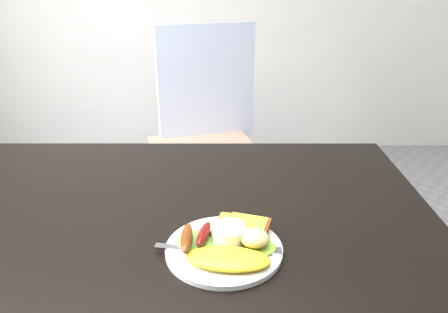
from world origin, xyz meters
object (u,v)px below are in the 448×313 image
object	(u,v)px
dining_table	(174,215)
person	(131,134)
plate	(224,249)
dining_chair	(206,155)

from	to	relation	value
dining_table	person	xyz separation A→B (m)	(-0.21, 0.58, -0.01)
plate	dining_table	bearing A→B (deg)	124.43
dining_table	plate	bearing A→B (deg)	-55.57
dining_chair	person	world-z (taller)	person
dining_table	person	size ratio (longest dim) A/B	0.84
dining_chair	plate	world-z (taller)	plate
dining_chair	plate	bearing A→B (deg)	-102.09
dining_chair	person	size ratio (longest dim) A/B	0.34
dining_table	person	bearing A→B (deg)	110.38
dining_chair	dining_table	bearing A→B (deg)	-108.10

